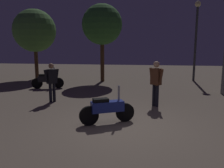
{
  "coord_description": "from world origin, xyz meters",
  "views": [
    {
      "loc": [
        0.45,
        -6.16,
        2.28
      ],
      "look_at": [
        -0.55,
        1.25,
        1.0
      ],
      "focal_mm": 37.04,
      "sensor_mm": 36.0,
      "label": 1
    }
  ],
  "objects_px": {
    "streetlamp_near": "(196,31)",
    "motorcycle_blue_foreground": "(107,109)",
    "person_bystander_far": "(156,80)",
    "motorcycle_black_parked_left": "(48,80)",
    "person_rider_beside": "(52,79)"
  },
  "relations": [
    {
      "from": "streetlamp_near",
      "to": "motorcycle_blue_foreground",
      "type": "bearing_deg",
      "value": -115.75
    },
    {
      "from": "motorcycle_blue_foreground",
      "to": "person_bystander_far",
      "type": "xyz_separation_m",
      "value": [
        1.49,
        2.13,
        0.57
      ]
    },
    {
      "from": "motorcycle_black_parked_left",
      "to": "person_rider_beside",
      "type": "height_order",
      "value": "person_rider_beside"
    },
    {
      "from": "person_bystander_far",
      "to": "motorcycle_blue_foreground",
      "type": "bearing_deg",
      "value": 9.67
    },
    {
      "from": "person_bystander_far",
      "to": "person_rider_beside",
      "type": "bearing_deg",
      "value": -46.97
    },
    {
      "from": "motorcycle_black_parked_left",
      "to": "streetlamp_near",
      "type": "bearing_deg",
      "value": 11.64
    },
    {
      "from": "motorcycle_blue_foreground",
      "to": "person_bystander_far",
      "type": "relative_size",
      "value": 0.91
    },
    {
      "from": "motorcycle_blue_foreground",
      "to": "person_rider_beside",
      "type": "relative_size",
      "value": 0.99
    },
    {
      "from": "person_bystander_far",
      "to": "streetlamp_near",
      "type": "xyz_separation_m",
      "value": [
        2.73,
        6.61,
        2.11
      ]
    },
    {
      "from": "motorcycle_black_parked_left",
      "to": "motorcycle_blue_foreground",
      "type": "bearing_deg",
      "value": -64.76
    },
    {
      "from": "motorcycle_black_parked_left",
      "to": "person_bystander_far",
      "type": "xyz_separation_m",
      "value": [
        5.43,
        -2.85,
        0.57
      ]
    },
    {
      "from": "person_bystander_far",
      "to": "streetlamp_near",
      "type": "relative_size",
      "value": 0.34
    },
    {
      "from": "motorcycle_black_parked_left",
      "to": "person_bystander_far",
      "type": "height_order",
      "value": "person_bystander_far"
    },
    {
      "from": "person_bystander_far",
      "to": "streetlamp_near",
      "type": "bearing_deg",
      "value": -157.82
    },
    {
      "from": "person_rider_beside",
      "to": "streetlamp_near",
      "type": "height_order",
      "value": "streetlamp_near"
    }
  ]
}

